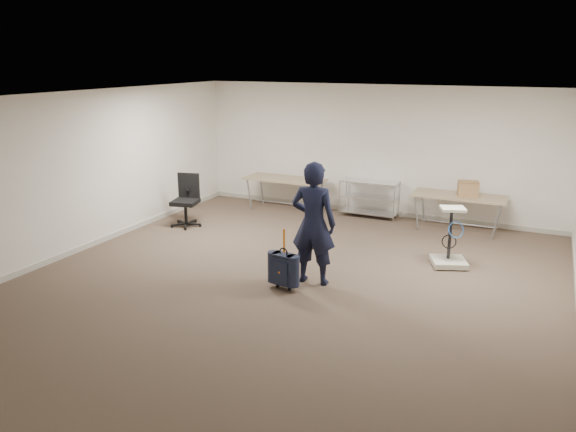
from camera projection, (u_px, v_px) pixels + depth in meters
The scene contains 10 objects.
ground at pixel (286, 285), 8.55m from camera, with size 9.00×9.00×0.00m, color #433328.
room_shell at pixel (320, 254), 9.74m from camera, with size 8.00×9.00×9.00m.
folding_table_left at pixel (285, 181), 12.58m from camera, with size 1.80×0.75×0.73m.
folding_table_right at pixel (459, 198), 11.03m from camera, with size 1.80×0.75×0.73m.
wire_shelf at pixel (369, 197), 12.09m from camera, with size 1.22×0.47×0.80m.
person at pixel (313, 223), 8.39m from camera, with size 0.69×0.45×1.89m, color black.
suitcase at pixel (283, 269), 8.30m from camera, with size 0.37×0.25×0.93m.
office_chair at pixel (186, 210), 11.49m from camera, with size 0.64×0.64×1.06m.
equipment_cart at pixel (450, 251), 9.27m from camera, with size 0.71×0.71×1.00m.
cardboard_box at pixel (468, 189), 10.94m from camera, with size 0.38×0.29×0.29m, color #9C7F48.
Camera 1 is at (3.38, -7.18, 3.34)m, focal length 35.00 mm.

